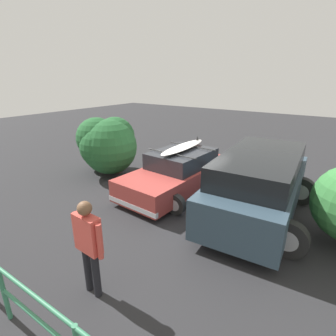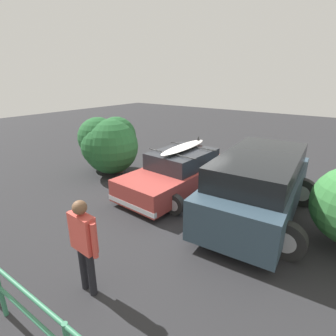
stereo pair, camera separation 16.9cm
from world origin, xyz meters
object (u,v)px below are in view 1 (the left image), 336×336
at_px(sedan_car, 179,172).
at_px(person_bystander, 88,241).
at_px(bush_near_left, 107,145).
at_px(suv_car, 259,184).

distance_m(sedan_car, person_bystander, 4.75).
height_order(person_bystander, bush_near_left, bush_near_left).
relative_size(sedan_car, bush_near_left, 1.75).
bearing_deg(bush_near_left, sedan_car, -173.81).
xyz_separation_m(sedan_car, suv_car, (-2.64, 0.27, 0.31)).
height_order(sedan_car, bush_near_left, bush_near_left).
height_order(sedan_car, suv_car, suv_car).
bearing_deg(sedan_car, person_bystander, 104.31).
relative_size(suv_car, person_bystander, 2.78).
relative_size(suv_car, bush_near_left, 1.93).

